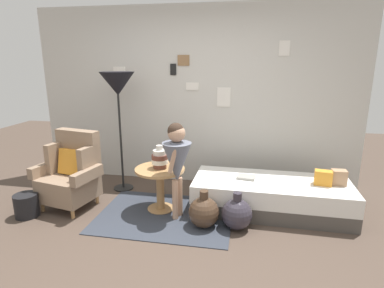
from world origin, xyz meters
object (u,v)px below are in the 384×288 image
object	(u,v)px
vase_striped	(160,158)
demijohn_near	(204,212)
armchair	(72,173)
demijohn_far	(237,214)
magazine_basket	(27,205)
side_table	(160,180)
book_on_daybed	(246,177)
daybed	(271,196)
person_child	(177,158)
floor_lamp	(118,87)

from	to	relation	value
vase_striped	demijohn_near	xyz separation A→B (m)	(0.60, -0.34, -0.49)
armchair	demijohn_far	world-z (taller)	armchair
magazine_basket	side_table	bearing A→B (deg)	16.76
demijohn_near	magazine_basket	world-z (taller)	demijohn_near
book_on_daybed	magazine_basket	xyz separation A→B (m)	(-2.59, -0.71, -0.28)
daybed	book_on_daybed	world-z (taller)	book_on_daybed
vase_striped	side_table	bearing A→B (deg)	-79.99
daybed	vase_striped	bearing A→B (deg)	-171.66
person_child	demijohn_near	world-z (taller)	person_child
daybed	vase_striped	world-z (taller)	vase_striped
vase_striped	person_child	world-z (taller)	person_child
side_table	demijohn_near	xyz separation A→B (m)	(0.60, -0.32, -0.22)
daybed	floor_lamp	xyz separation A→B (m)	(-2.09, 0.33, 1.28)
demijohn_far	demijohn_near	bearing A→B (deg)	-176.26
vase_striped	floor_lamp	xyz separation A→B (m)	(-0.73, 0.53, 0.81)
book_on_daybed	magazine_basket	distance (m)	2.70
demijohn_near	demijohn_far	xyz separation A→B (m)	(0.37, 0.02, -0.00)
person_child	armchair	bearing A→B (deg)	176.45
floor_lamp	demijohn_near	distance (m)	2.05
armchair	demijohn_far	size ratio (longest dim) A/B	2.25
side_table	floor_lamp	xyz separation A→B (m)	(-0.73, 0.55, 1.08)
daybed	magazine_basket	size ratio (longest dim) A/B	6.84
floor_lamp	daybed	bearing A→B (deg)	-8.96
book_on_daybed	daybed	bearing A→B (deg)	-4.33
vase_striped	person_child	xyz separation A→B (m)	(0.26, -0.19, 0.07)
floor_lamp	demijohn_near	xyz separation A→B (m)	(1.33, -0.87, -1.30)
daybed	vase_striped	distance (m)	1.45
vase_striped	demijohn_far	xyz separation A→B (m)	(0.97, -0.32, -0.49)
daybed	person_child	xyz separation A→B (m)	(-1.10, -0.39, 0.54)
daybed	demijohn_far	world-z (taller)	demijohn_far
demijohn_near	magazine_basket	bearing A→B (deg)	-176.11
armchair	demijohn_near	size ratio (longest dim) A/B	2.23
demijohn_far	floor_lamp	bearing A→B (deg)	153.50
vase_striped	book_on_daybed	size ratio (longest dim) A/B	1.30
demijohn_near	magazine_basket	size ratio (longest dim) A/B	1.55
side_table	book_on_daybed	xyz separation A→B (m)	(1.05, 0.24, 0.02)
book_on_daybed	demijohn_far	xyz separation A→B (m)	(-0.08, -0.54, -0.24)
magazine_basket	person_child	bearing A→B (deg)	9.45
demijohn_near	daybed	bearing A→B (deg)	35.35
demijohn_near	floor_lamp	bearing A→B (deg)	146.76
side_table	vase_striped	bearing A→B (deg)	100.01
side_table	magazine_basket	size ratio (longest dim) A/B	2.19
magazine_basket	daybed	bearing A→B (deg)	13.29
demijohn_far	magazine_basket	world-z (taller)	demijohn_far
daybed	demijohn_near	world-z (taller)	demijohn_near
book_on_daybed	demijohn_near	distance (m)	0.76
demijohn_far	armchair	bearing A→B (deg)	174.14
magazine_basket	vase_striped	bearing A→B (deg)	17.51
person_child	floor_lamp	bearing A→B (deg)	144.03
floor_lamp	person_child	xyz separation A→B (m)	(0.99, -0.71, -0.74)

